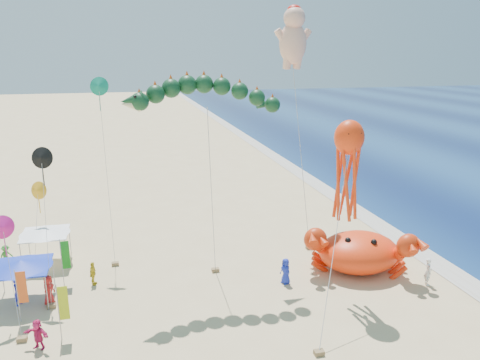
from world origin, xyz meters
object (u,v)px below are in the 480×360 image
Objects in this scene: canopy_blue at (21,264)px; canopy_white at (45,231)px; octopus_kite at (348,163)px; crab_inflatable at (360,251)px; cherub_kite at (293,36)px; dragon_kite at (205,99)px.

canopy_blue is 5.42m from canopy_white.
octopus_kite is 3.06× the size of canopy_blue.
crab_inflatable reaches higher than canopy_blue.
canopy_white is at bearing 162.40° from crab_inflatable.
crab_inflatable is 22.17m from canopy_white.
crab_inflatable is 0.42× the size of cherub_kite.
crab_inflatable is at bearing 42.94° from octopus_kite.
canopy_white is at bearing 153.74° from octopus_kite.
dragon_kite is 1.19× the size of octopus_kite.
dragon_kite reaches higher than canopy_blue.
canopy_white is at bearing -176.52° from cherub_kite.
octopus_kite reaches higher than canopy_blue.
cherub_kite is 1.65× the size of octopus_kite.
crab_inflatable is 0.58× the size of dragon_kite.
cherub_kite is at bearing 106.81° from crab_inflatable.
crab_inflatable is 0.69× the size of octopus_kite.
canopy_blue is at bearing -178.88° from dragon_kite.
cherub_kite reaches higher than canopy_white.
canopy_blue is (-19.11, 3.74, -5.96)m from octopus_kite.
cherub_kite is 12.70m from octopus_kite.
crab_inflatable reaches higher than canopy_white.
crab_inflatable is 21.78m from canopy_blue.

